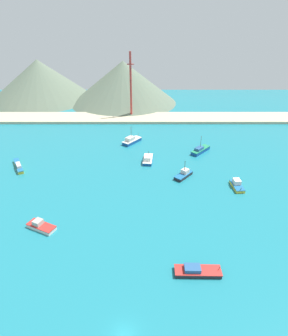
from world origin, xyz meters
name	(u,v)px	position (x,y,z in m)	size (l,w,h in m)	color
ground	(131,222)	(0.00, 30.00, -0.25)	(260.00, 280.00, 0.50)	teal
fishing_boat_1	(18,166)	(-40.51, 59.28, 0.78)	(7.03, 10.64, 2.07)	gold
fishing_boat_2	(184,174)	(16.62, 53.16, 0.88)	(6.86, 7.36, 5.86)	#232328
fishing_boat_3	(197,271)	(14.58, 13.11, 0.69)	(9.86, 3.23, 1.92)	#232328
fishing_boat_5	(131,141)	(-1.74, 80.71, 1.06)	(8.18, 9.10, 7.19)	#14478C
fishing_boat_6	(237,185)	(32.45, 46.65, 0.88)	(3.23, 6.91, 2.49)	gold
fishing_boat_7	(148,159)	(4.83, 64.14, 0.94)	(3.92, 8.46, 2.55)	#14478C
fishing_boat_8	(200,150)	(25.29, 71.87, 0.92)	(8.54, 9.01, 6.77)	#14478C
fishing_boat_9	(41,226)	(-22.75, 27.42, 0.75)	(8.12, 5.99, 2.26)	silver
beach_strip	(137,118)	(0.00, 110.34, 0.60)	(247.00, 14.94, 1.20)	#C6B793
hill_west	(40,80)	(-59.10, 147.75, 11.52)	(61.31, 61.31, 23.05)	#60705B
hill_central	(123,82)	(-8.42, 139.75, 11.74)	(61.34, 61.34, 23.48)	#60705B
radio_tower	(131,86)	(-2.95, 112.42, 16.21)	(3.18, 2.54, 31.78)	#B7332D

